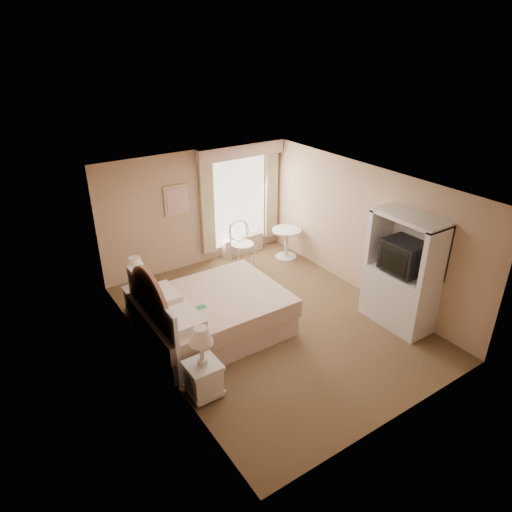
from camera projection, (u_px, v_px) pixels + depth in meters
room at (272, 258)px, 7.52m from camera, size 4.21×5.51×2.51m
window at (241, 197)px, 9.99m from camera, size 2.05×0.22×2.51m
framed_art at (176, 200)px, 9.19m from camera, size 0.52×0.04×0.62m
bed at (208, 315)px, 7.55m from camera, size 2.33×1.83×1.62m
nightstand_near at (203, 370)px, 6.26m from camera, size 0.46×0.46×1.11m
nightstand_far at (139, 294)px, 8.07m from camera, size 0.47×0.47×1.13m
round_table at (286, 239)px, 10.16m from camera, size 0.64×0.64×0.68m
cafe_chair at (241, 240)px, 9.78m from camera, size 0.53×0.53×1.01m
armoire at (401, 280)px, 7.70m from camera, size 0.60×1.21×2.00m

